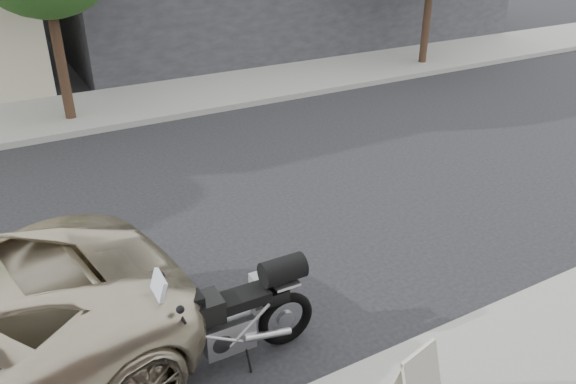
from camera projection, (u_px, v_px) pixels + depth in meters
The scene contains 4 objects.
ground at pixel (258, 208), 9.75m from camera, with size 120.00×120.00×0.00m, color black.
far_sidewalk at pixel (147, 102), 14.76m from camera, with size 44.00×3.00×0.15m, color gray.
motorcycle at pixel (234, 316), 6.23m from camera, with size 2.29×0.74×1.45m.
sandwich_sign at pixel (414, 382), 5.45m from camera, with size 0.60×0.56×0.81m.
Camera 1 is at (3.73, 7.72, 4.68)m, focal length 35.00 mm.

